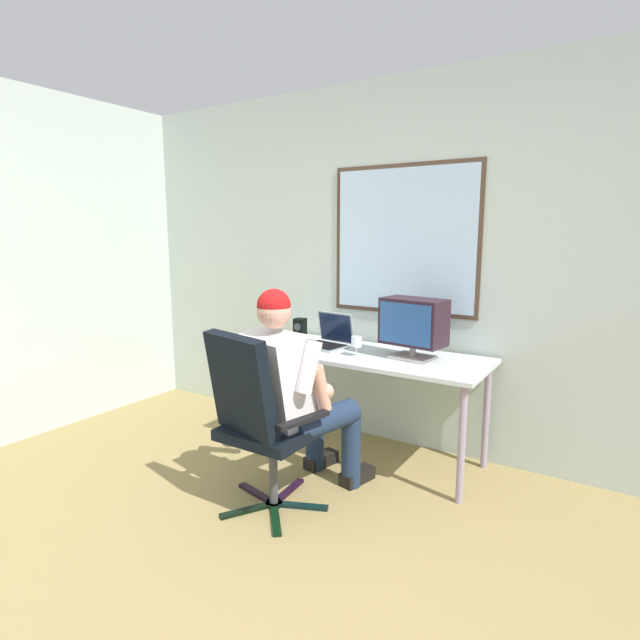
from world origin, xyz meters
name	(u,v)px	position (x,y,z in m)	size (l,w,h in m)	color
wall_rear	(426,267)	(-0.01, 2.36, 1.30)	(5.27, 0.08, 2.60)	#B7C6BC
desk	(366,363)	(-0.27, 1.97, 0.67)	(1.63, 0.66, 0.74)	#98879E
office_chair	(257,413)	(-0.42, 1.00, 0.58)	(0.63, 0.64, 1.03)	black
person_seated	(294,389)	(-0.37, 1.27, 0.65)	(0.62, 0.86, 1.25)	#1C2C46
crt_monitor	(413,323)	(0.06, 2.00, 0.97)	(0.43, 0.28, 0.39)	beige
laptop	(329,337)	(-0.59, 2.03, 0.80)	(0.34, 0.32, 0.24)	#8C9899
wine_glass	(357,343)	(-0.28, 1.86, 0.83)	(0.07, 0.07, 0.13)	silver
desk_speaker	(300,329)	(-0.88, 2.09, 0.82)	(0.09, 0.10, 0.16)	black
coffee_mug	(278,339)	(-0.90, 1.82, 0.79)	(0.08, 0.08, 0.10)	#324C85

